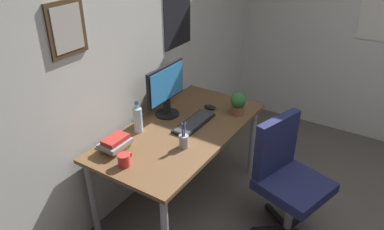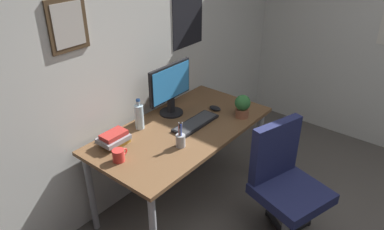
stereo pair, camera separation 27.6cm
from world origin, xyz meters
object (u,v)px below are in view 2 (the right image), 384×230
at_px(keyboard, 196,123).
at_px(coffee_mug_near, 119,155).
at_px(potted_plant, 242,105).
at_px(book_stack_left, 114,139).
at_px(water_bottle, 139,116).
at_px(pen_cup, 181,140).
at_px(computer_mouse, 215,108).
at_px(monitor, 170,87).
at_px(office_chair, 284,180).

height_order(keyboard, coffee_mug_near, coffee_mug_near).
relative_size(potted_plant, book_stack_left, 0.91).
xyz_separation_m(keyboard, book_stack_left, (-0.60, 0.29, 0.03)).
distance_m(water_bottle, pen_cup, 0.42).
xyz_separation_m(coffee_mug_near, pen_cup, (0.40, -0.21, 0.01)).
relative_size(computer_mouse, book_stack_left, 0.51).
relative_size(water_bottle, potted_plant, 1.29).
distance_m(computer_mouse, book_stack_left, 0.94).
relative_size(water_bottle, coffee_mug_near, 2.08).
bearing_deg(monitor, coffee_mug_near, -166.04).
relative_size(monitor, book_stack_left, 2.15).
xyz_separation_m(potted_plant, pen_cup, (-0.66, 0.10, -0.05)).
bearing_deg(pen_cup, computer_mouse, 12.51).
bearing_deg(pen_cup, monitor, 49.52).
distance_m(pen_cup, book_stack_left, 0.49).
distance_m(monitor, coffee_mug_near, 0.78).
height_order(water_bottle, book_stack_left, water_bottle).
bearing_deg(keyboard, coffee_mug_near, 172.09).
xyz_separation_m(office_chair, coffee_mug_near, (-0.77, 0.88, 0.25)).
xyz_separation_m(coffee_mug_near, potted_plant, (1.06, -0.32, 0.06)).
height_order(office_chair, monitor, monitor).
bearing_deg(keyboard, potted_plant, -32.20).
height_order(coffee_mug_near, pen_cup, pen_cup).
bearing_deg(pen_cup, water_bottle, 90.50).
height_order(monitor, pen_cup, monitor).
bearing_deg(potted_plant, pen_cup, 170.99).
height_order(keyboard, water_bottle, water_bottle).
xyz_separation_m(coffee_mug_near, book_stack_left, (0.12, 0.19, 0.00)).
height_order(office_chair, book_stack_left, office_chair).
bearing_deg(coffee_mug_near, monitor, 13.96).
bearing_deg(potted_plant, keyboard, 147.80).
height_order(computer_mouse, coffee_mug_near, coffee_mug_near).
height_order(office_chair, water_bottle, water_bottle).
bearing_deg(office_chair, computer_mouse, 72.93).
height_order(office_chair, potted_plant, office_chair).
bearing_deg(book_stack_left, computer_mouse, -16.12).
bearing_deg(potted_plant, coffee_mug_near, 163.38).
relative_size(keyboard, computer_mouse, 3.91).
xyz_separation_m(office_chair, keyboard, (-0.05, 0.78, 0.22)).
xyz_separation_m(pen_cup, book_stack_left, (-0.28, 0.40, -0.01)).
distance_m(computer_mouse, potted_plant, 0.26).
bearing_deg(keyboard, computer_mouse, 4.74).
xyz_separation_m(office_chair, computer_mouse, (0.25, 0.80, 0.23)).
xyz_separation_m(monitor, keyboard, (-0.02, -0.28, -0.23)).
relative_size(monitor, keyboard, 1.07).
distance_m(keyboard, computer_mouse, 0.30).
height_order(keyboard, computer_mouse, computer_mouse).
distance_m(potted_plant, book_stack_left, 1.07).
distance_m(monitor, computer_mouse, 0.44).
height_order(keyboard, potted_plant, potted_plant).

